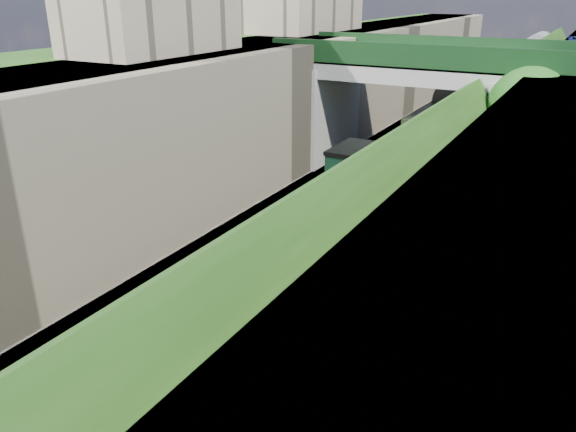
{
  "coord_description": "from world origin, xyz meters",
  "views": [
    {
      "loc": [
        8.43,
        -6.2,
        9.63
      ],
      "look_at": [
        0.0,
        9.11,
        2.58
      ],
      "focal_mm": 35.0,
      "sensor_mm": 36.0,
      "label": 1
    }
  ],
  "objects": [
    {
      "name": "tender",
      "position": [
        1.2,
        17.9,
        1.62
      ],
      "size": [
        2.7,
        6.0,
        3.05
      ],
      "color": "black",
      "rests_on": "trackbed"
    },
    {
      "name": "trackbed",
      "position": [
        0.0,
        20.0,
        0.1
      ],
      "size": [
        10.0,
        90.0,
        0.2
      ],
      "primitive_type": "cube",
      "color": "#473F38",
      "rests_on": "ground"
    },
    {
      "name": "street_plateau_left",
      "position": [
        -9.0,
        20.0,
        3.5
      ],
      "size": [
        6.0,
        90.0,
        7.0
      ],
      "primitive_type": "cube",
      "color": "#262628",
      "rests_on": "ground"
    },
    {
      "name": "track_right",
      "position": [
        1.2,
        20.0,
        0.25
      ],
      "size": [
        2.5,
        90.0,
        0.2
      ],
      "color": "black",
      "rests_on": "trackbed"
    },
    {
      "name": "building_near",
      "position": [
        -9.5,
        14.0,
        9.0
      ],
      "size": [
        4.0,
        8.0,
        4.0
      ],
      "primitive_type": "cube",
      "color": "gray",
      "rests_on": "street_plateau_left"
    },
    {
      "name": "coach_middle",
      "position": [
        1.2,
        49.3,
        2.05
      ],
      "size": [
        2.9,
        18.0,
        3.7
      ],
      "color": "black",
      "rests_on": "trackbed"
    },
    {
      "name": "track_left",
      "position": [
        -2.0,
        20.0,
        0.25
      ],
      "size": [
        2.5,
        90.0,
        0.2
      ],
      "color": "black",
      "rests_on": "trackbed"
    },
    {
      "name": "road_bridge",
      "position": [
        0.94,
        24.0,
        4.08
      ],
      "size": [
        16.0,
        6.4,
        7.25
      ],
      "color": "gray",
      "rests_on": "ground"
    },
    {
      "name": "locomotive",
      "position": [
        1.2,
        10.54,
        1.89
      ],
      "size": [
        3.1,
        10.22,
        3.83
      ],
      "color": "black",
      "rests_on": "trackbed"
    },
    {
      "name": "embankment_slope",
      "position": [
        4.95,
        19.41,
        2.68
      ],
      "size": [
        4.57,
        90.0,
        6.43
      ],
      "color": "#1E4714",
      "rests_on": "ground"
    },
    {
      "name": "coach_rear",
      "position": [
        1.2,
        68.1,
        2.05
      ],
      "size": [
        2.9,
        18.0,
        3.7
      ],
      "color": "black",
      "rests_on": "trackbed"
    },
    {
      "name": "coach_front",
      "position": [
        1.2,
        30.5,
        2.05
      ],
      "size": [
        2.9,
        18.0,
        3.7
      ],
      "color": "black",
      "rests_on": "trackbed"
    },
    {
      "name": "tree",
      "position": [
        5.91,
        20.91,
        4.65
      ],
      "size": [
        3.6,
        3.8,
        6.6
      ],
      "color": "black",
      "rests_on": "ground"
    },
    {
      "name": "retaining_wall",
      "position": [
        -5.5,
        20.0,
        3.5
      ],
      "size": [
        1.0,
        90.0,
        7.0
      ],
      "primitive_type": "cube",
      "color": "#756B56",
      "rests_on": "ground"
    }
  ]
}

